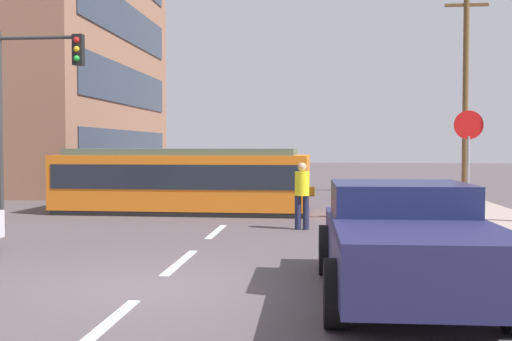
# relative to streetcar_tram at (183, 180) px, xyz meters

# --- Properties ---
(ground_plane) EXTENTS (120.00, 120.00, 0.00)m
(ground_plane) POSITION_rel_streetcar_tram_xyz_m (1.74, -0.22, -1.04)
(ground_plane) COLOR #4F4548
(sidewalk_curb_right) EXTENTS (3.20, 36.00, 0.14)m
(sidewalk_curb_right) POSITION_rel_streetcar_tram_xyz_m (8.54, -4.22, -0.97)
(sidewalk_curb_right) COLOR #A28D83
(sidewalk_curb_right) RESTS_ON ground
(lane_stripe_0) EXTENTS (0.16, 2.40, 0.01)m
(lane_stripe_0) POSITION_rel_streetcar_tram_xyz_m (1.74, -12.22, -1.03)
(lane_stripe_0) COLOR silver
(lane_stripe_0) RESTS_ON ground
(lane_stripe_1) EXTENTS (0.16, 2.40, 0.01)m
(lane_stripe_1) POSITION_rel_streetcar_tram_xyz_m (1.74, -8.22, -1.03)
(lane_stripe_1) COLOR silver
(lane_stripe_1) RESTS_ON ground
(lane_stripe_2) EXTENTS (0.16, 2.40, 0.01)m
(lane_stripe_2) POSITION_rel_streetcar_tram_xyz_m (1.74, -4.22, -1.03)
(lane_stripe_2) COLOR silver
(lane_stripe_2) RESTS_ON ground
(lane_stripe_3) EXTENTS (0.16, 2.40, 0.01)m
(lane_stripe_3) POSITION_rel_streetcar_tram_xyz_m (1.74, 6.00, -1.03)
(lane_stripe_3) COLOR silver
(lane_stripe_3) RESTS_ON ground
(lane_stripe_4) EXTENTS (0.16, 2.40, 0.01)m
(lane_stripe_4) POSITION_rel_streetcar_tram_xyz_m (1.74, 12.00, -1.03)
(lane_stripe_4) COLOR silver
(lane_stripe_4) RESTS_ON ground
(streetcar_tram) EXTENTS (7.86, 2.70, 2.00)m
(streetcar_tram) POSITION_rel_streetcar_tram_xyz_m (0.00, 0.00, 0.00)
(streetcar_tram) COLOR orange
(streetcar_tram) RESTS_ON ground
(city_bus) EXTENTS (2.63, 5.65, 1.93)m
(city_bus) POSITION_rel_streetcar_tram_xyz_m (0.89, 6.55, 0.07)
(city_bus) COLOR navy
(city_bus) RESTS_ON ground
(pedestrian_crossing) EXTENTS (0.51, 0.36, 1.67)m
(pedestrian_crossing) POSITION_rel_streetcar_tram_xyz_m (3.81, -3.60, -0.09)
(pedestrian_crossing) COLOR #20233E
(pedestrian_crossing) RESTS_ON ground
(pickup_truck_parked) EXTENTS (2.34, 5.03, 1.55)m
(pickup_truck_parked) POSITION_rel_streetcar_tram_xyz_m (5.37, -10.44, -0.24)
(pickup_truck_parked) COLOR #21204A
(pickup_truck_parked) RESTS_ON ground
(parked_sedan_mid) EXTENTS (2.19, 4.64, 1.19)m
(parked_sedan_mid) POSITION_rel_streetcar_tram_xyz_m (-3.45, 3.96, -0.41)
(parked_sedan_mid) COLOR black
(parked_sedan_mid) RESTS_ON ground
(stop_sign) EXTENTS (0.76, 0.07, 2.88)m
(stop_sign) POSITION_rel_streetcar_tram_xyz_m (8.14, -2.21, 1.16)
(stop_sign) COLOR gray
(stop_sign) RESTS_ON sidewalk_curb_right
(traffic_light_mast) EXTENTS (2.49, 0.33, 5.27)m
(traffic_light_mast) POSITION_rel_streetcar_tram_xyz_m (-3.70, -2.49, 2.62)
(traffic_light_mast) COLOR #333333
(traffic_light_mast) RESTS_ON ground
(utility_pole_mid) EXTENTS (1.80, 0.24, 8.66)m
(utility_pole_mid) POSITION_rel_streetcar_tram_xyz_m (10.45, 8.24, 3.48)
(utility_pole_mid) COLOR brown
(utility_pole_mid) RESTS_ON ground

